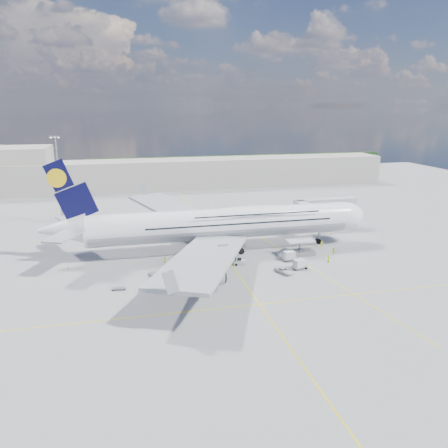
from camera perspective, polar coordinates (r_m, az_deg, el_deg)
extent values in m
plane|color=gray|center=(95.58, 1.01, -5.38)|extent=(300.00, 300.00, 0.00)
cube|color=yellow|center=(95.58, 1.01, -5.38)|extent=(0.25, 220.00, 0.01)
cube|color=yellow|center=(77.87, 4.65, -10.40)|extent=(120.00, 0.25, 0.01)
cube|color=yellow|center=(108.54, 6.91, -2.95)|extent=(14.16, 99.06, 0.01)
cylinder|color=white|center=(102.77, -0.33, 0.08)|extent=(62.00, 7.20, 7.20)
cylinder|color=#9EA0A5|center=(102.80, -0.33, 0.00)|extent=(60.76, 7.13, 7.13)
ellipsoid|color=white|center=(104.28, 3.96, 1.39)|extent=(36.00, 6.84, 3.76)
ellipsoid|color=white|center=(113.50, 15.12, 1.00)|extent=(11.52, 7.20, 7.20)
ellipsoid|color=black|center=(114.90, 16.57, 1.37)|extent=(3.84, 4.16, 1.44)
cone|color=white|center=(101.10, -20.35, -0.68)|extent=(10.00, 6.84, 6.84)
cube|color=black|center=(98.96, -19.67, 4.30)|extent=(11.02, 0.46, 14.61)
cylinder|color=yellow|center=(98.82, -21.01, 5.64)|extent=(4.00, 0.60, 4.00)
cube|color=#999EA3|center=(120.87, -6.14, 1.71)|extent=(25.49, 39.15, 3.35)
cube|color=#999EA3|center=(82.88, -2.67, -4.56)|extent=(25.49, 39.15, 3.35)
cylinder|color=#B7BABF|center=(114.98, -3.16, -0.16)|extent=(5.20, 3.50, 3.50)
cylinder|color=#B7BABF|center=(124.40, -6.05, 0.96)|extent=(5.20, 3.50, 3.50)
cylinder|color=#B7BABF|center=(91.55, -0.42, -4.19)|extent=(5.20, 3.50, 3.50)
cylinder|color=#B7BABF|center=(81.06, -1.91, -6.83)|extent=(5.20, 3.50, 3.50)
cylinder|color=gray|center=(112.02, 12.25, -1.44)|extent=(0.44, 0.44, 3.80)
cylinder|color=black|center=(112.47, 12.21, -2.20)|extent=(1.30, 0.90, 1.30)
cylinder|color=gray|center=(104.06, -0.32, -2.37)|extent=(0.56, 0.56, 3.80)
cylinder|color=black|center=(107.47, -0.70, -2.60)|extent=(1.50, 0.90, 1.50)
cube|color=#B7B7BC|center=(118.34, 10.63, 1.99)|extent=(3.00, 10.00, 2.60)
cube|color=#B7B7BC|center=(126.09, 13.06, 2.66)|extent=(18.00, 3.00, 2.60)
cylinder|color=gray|center=(122.63, 10.85, 0.73)|extent=(0.80, 0.80, 7.10)
cylinder|color=black|center=(123.42, 10.78, -0.66)|extent=(0.90, 0.80, 0.90)
cylinder|color=gray|center=(130.54, 16.13, 1.27)|extent=(1.00, 1.00, 7.10)
cube|color=gray|center=(131.30, 16.03, -0.06)|extent=(2.00, 2.00, 0.80)
cylinder|color=#B7B7BC|center=(114.97, 11.38, 1.56)|extent=(3.60, 3.60, 2.80)
cube|color=silver|center=(102.27, 9.91, -2.15)|extent=(6.50, 3.20, 0.35)
cube|color=gray|center=(103.17, 9.83, -3.72)|extent=(6.50, 3.20, 1.10)
cube|color=gray|center=(102.70, 9.87, -2.93)|extent=(0.22, 1.99, 3.00)
cylinder|color=black|center=(101.24, 8.73, -4.16)|extent=(0.70, 0.30, 0.70)
cube|color=silver|center=(101.52, 7.65, -3.67)|extent=(2.16, 2.60, 1.60)
cylinder|color=gray|center=(134.66, -20.74, 5.19)|extent=(0.70, 0.70, 25.00)
cube|color=gray|center=(133.27, -21.25, 10.57)|extent=(3.00, 0.40, 0.60)
cube|color=#B2AD9E|center=(185.15, -6.20, 6.52)|extent=(180.00, 16.00, 12.00)
cube|color=#193814|center=(236.92, 2.17, 7.99)|extent=(160.00, 6.00, 8.00)
cube|color=gray|center=(85.64, -13.60, -8.13)|extent=(2.67, 1.52, 0.16)
cylinder|color=black|center=(85.23, -14.30, -8.37)|extent=(0.38, 0.16, 0.38)
cylinder|color=black|center=(86.14, -12.90, -8.02)|extent=(0.38, 0.16, 0.38)
cube|color=gray|center=(86.05, -6.65, -7.64)|extent=(3.15, 1.98, 0.18)
cylinder|color=black|center=(85.45, -7.40, -7.93)|extent=(0.43, 0.18, 0.43)
cylinder|color=black|center=(86.76, -5.91, -7.51)|extent=(0.43, 0.18, 0.43)
cube|color=silver|center=(85.75, -6.67, -7.15)|extent=(2.36, 1.77, 1.48)
cube|color=gray|center=(93.76, -2.86, -5.59)|extent=(3.04, 1.75, 0.18)
cylinder|color=black|center=(93.08, -3.51, -5.85)|extent=(0.43, 0.18, 0.43)
cylinder|color=black|center=(94.55, -2.21, -5.49)|extent=(0.43, 0.18, 0.43)
cube|color=silver|center=(93.48, -2.86, -5.14)|extent=(2.25, 1.60, 1.47)
cube|color=gray|center=(91.25, -8.76, -6.32)|extent=(3.78, 2.62, 0.21)
cylinder|color=black|center=(90.59, -9.59, -6.62)|extent=(0.50, 0.21, 0.50)
cylinder|color=black|center=(92.04, -7.93, -6.20)|extent=(0.50, 0.21, 0.50)
cube|color=gray|center=(94.66, 9.80, -5.58)|extent=(3.62, 2.61, 0.20)
cylinder|color=black|center=(93.67, 9.21, -5.87)|extent=(0.48, 0.20, 0.48)
cylinder|color=black|center=(95.76, 10.37, -5.45)|extent=(0.48, 0.20, 0.48)
cube|color=silver|center=(94.36, 9.83, -5.08)|extent=(2.76, 2.25, 1.63)
cube|color=gray|center=(99.29, 8.49, -4.52)|extent=(3.54, 2.23, 0.20)
cylinder|color=black|center=(98.29, 7.90, -4.79)|extent=(0.49, 0.20, 0.49)
cylinder|color=black|center=(100.39, 9.06, -4.41)|extent=(0.49, 0.20, 0.49)
cube|color=silver|center=(98.99, 8.51, -4.03)|extent=(2.65, 2.00, 1.66)
cube|color=silver|center=(95.46, 2.02, -5.03)|extent=(2.63, 1.89, 1.11)
cube|color=black|center=(95.23, 2.03, -4.65)|extent=(1.16, 1.26, 0.43)
cylinder|color=black|center=(94.94, 1.59, -5.36)|extent=(0.55, 0.21, 0.55)
cylinder|color=black|center=(96.22, 2.44, -5.08)|extent=(0.55, 0.21, 0.55)
cube|color=gray|center=(115.72, -5.31, -1.21)|extent=(7.22, 4.04, 2.10)
cube|color=silver|center=(115.09, -5.69, -0.28)|extent=(5.51, 3.72, 2.31)
cube|color=silver|center=(115.82, -4.03, -0.68)|extent=(2.40, 2.79, 1.68)
cube|color=black|center=(115.88, -3.68, -0.56)|extent=(0.64, 2.08, 0.94)
cylinder|color=black|center=(115.03, -4.08, -1.53)|extent=(1.15, 0.37, 1.15)
cylinder|color=black|center=(116.74, -6.51, -1.34)|extent=(1.15, 0.37, 1.15)
cube|color=orange|center=(115.28, -5.69, -0.63)|extent=(5.57, 3.79, 0.52)
cube|color=gray|center=(138.87, -7.91, 1.46)|extent=(6.67, 5.52, 1.98)
cube|color=silver|center=(138.38, -8.22, 2.20)|extent=(5.32, 4.68, 2.17)
cube|color=silver|center=(138.89, -6.91, 1.87)|extent=(2.74, 2.88, 1.58)
cube|color=black|center=(138.92, -6.63, 1.97)|extent=(1.21, 1.73, 0.89)
cylinder|color=black|center=(138.07, -6.96, 1.22)|extent=(1.09, 0.35, 1.09)
cylinder|color=black|center=(139.91, -8.83, 1.34)|extent=(1.09, 0.35, 1.09)
imported|color=silver|center=(91.64, 7.80, -6.05)|extent=(3.55, 4.74, 1.20)
imported|color=#D4E017|center=(109.14, 12.64, -2.59)|extent=(0.76, 0.55, 1.93)
imported|color=#E3F219|center=(105.03, 14.14, -3.46)|extent=(0.99, 1.03, 1.68)
imported|color=#DCF019|center=(96.17, -7.69, -4.80)|extent=(0.88, 1.19, 1.88)
imported|color=#E0FA1A|center=(99.49, 13.50, -4.44)|extent=(0.88, 1.02, 1.77)
imported|color=#BEFC1A|center=(91.10, -4.64, -5.98)|extent=(1.01, 0.61, 1.54)
cone|color=orange|center=(120.94, 13.81, -1.25)|extent=(0.43, 0.43, 0.55)
cube|color=orange|center=(121.01, 13.80, -1.37)|extent=(0.37, 0.37, 0.03)
cone|color=orange|center=(121.79, -7.44, -0.83)|extent=(0.39, 0.39, 0.50)
cube|color=orange|center=(121.85, -7.43, -0.94)|extent=(0.34, 0.34, 0.03)
cone|color=orange|center=(125.14, -5.09, -0.32)|extent=(0.40, 0.40, 0.51)
cube|color=orange|center=(125.20, -5.08, -0.43)|extent=(0.35, 0.35, 0.03)
cone|color=orange|center=(90.56, -2.12, -6.40)|extent=(0.42, 0.42, 0.54)
cube|color=orange|center=(90.65, -2.12, -6.56)|extent=(0.37, 0.37, 0.03)
cone|color=orange|center=(83.60, -6.12, -8.35)|extent=(0.49, 0.49, 0.63)
cube|color=orange|center=(83.72, -6.11, -8.54)|extent=(0.43, 0.43, 0.03)
cone|color=orange|center=(99.16, -19.70, -5.39)|extent=(0.37, 0.37, 0.48)
cube|color=orange|center=(99.24, -19.69, -5.51)|extent=(0.32, 0.32, 0.03)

